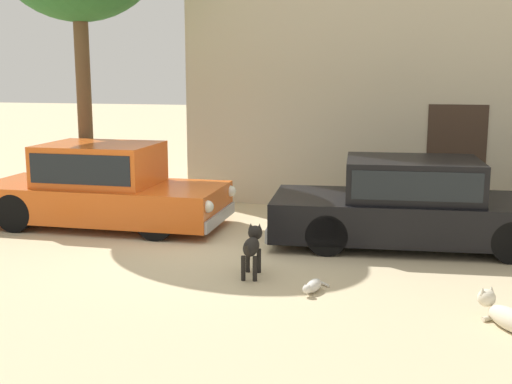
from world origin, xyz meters
TOP-DOWN VIEW (x-y plane):
  - ground_plane at (0.00, 0.00)m, footprint 80.00×80.00m
  - parked_sedan_nearest at (-2.29, 1.12)m, footprint 4.43×1.79m
  - parked_sedan_second at (3.09, 0.97)m, footprint 4.69×2.11m
  - stray_dog_spotted at (0.97, -1.09)m, footprint 0.26×0.97m
  - stray_dog_tan at (4.07, -2.30)m, footprint 0.65×0.95m
  - stray_cat at (1.88, -1.63)m, footprint 0.30×0.64m

SIDE VIEW (x-z plane):
  - ground_plane at x=0.00m, z-range 0.00..0.00m
  - stray_cat at x=1.88m, z-range 0.00..0.16m
  - stray_dog_tan at x=4.07m, z-range -0.04..0.33m
  - stray_dog_spotted at x=0.97m, z-range 0.09..0.74m
  - parked_sedan_second at x=3.09m, z-range -0.01..1.38m
  - parked_sedan_nearest at x=-2.29m, z-range -0.01..1.45m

